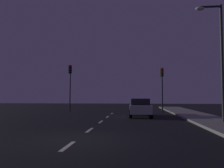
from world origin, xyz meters
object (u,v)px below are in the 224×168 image
street_lamp_right (218,52)px  traffic_signal_left (70,79)px  traffic_signal_right (162,81)px  car_stopped_ahead (140,107)px

street_lamp_right → traffic_signal_left: bearing=142.1°
traffic_signal_left → street_lamp_right: size_ratio=0.68×
street_lamp_right → traffic_signal_right: bearing=103.8°
traffic_signal_left → street_lamp_right: bearing=-37.9°
car_stopped_ahead → traffic_signal_right: bearing=62.2°
traffic_signal_left → traffic_signal_right: size_ratio=1.09×
traffic_signal_right → street_lamp_right: street_lamp_right is taller
traffic_signal_right → car_stopped_ahead: (-2.45, -4.66, -2.55)m
traffic_signal_left → traffic_signal_right: (10.02, -0.00, -0.28)m
traffic_signal_right → car_stopped_ahead: 5.85m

